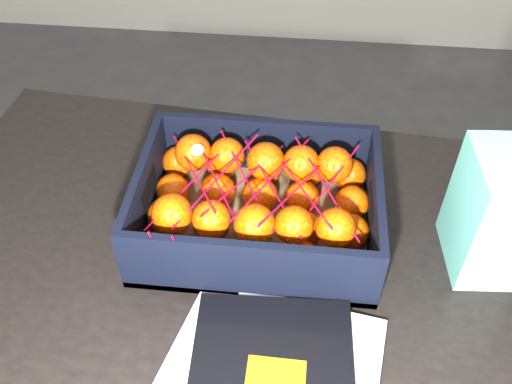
# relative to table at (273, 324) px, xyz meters

# --- Properties ---
(ground) EXTENTS (3.50, 3.50, 0.00)m
(ground) POSITION_rel_table_xyz_m (-0.12, 0.28, -0.65)
(ground) COLOR #3B3B3E
(ground) RESTS_ON ground
(table) EXTENTS (1.26, 0.90, 0.75)m
(table) POSITION_rel_table_xyz_m (0.00, 0.00, 0.00)
(table) COLOR black
(table) RESTS_ON ground
(produce_crate) EXTENTS (0.37, 0.28, 0.11)m
(produce_crate) POSITION_rel_table_xyz_m (-0.04, 0.12, 0.13)
(produce_crate) COLOR olive
(produce_crate) RESTS_ON table
(clementine_heap) EXTENTS (0.35, 0.25, 0.11)m
(clementine_heap) POSITION_rel_table_xyz_m (-0.04, 0.11, 0.16)
(clementine_heap) COLOR #D84204
(clementine_heap) RESTS_ON produce_crate
(mesh_net) EXTENTS (0.30, 0.24, 0.09)m
(mesh_net) POSITION_rel_table_xyz_m (-0.05, 0.10, 0.20)
(mesh_net) COLOR red
(mesh_net) RESTS_ON clementine_heap
(retail_carton) EXTENTS (0.10, 0.14, 0.20)m
(retail_carton) POSITION_rel_table_xyz_m (0.30, 0.09, 0.20)
(retail_carton) COLOR white
(retail_carton) RESTS_ON table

